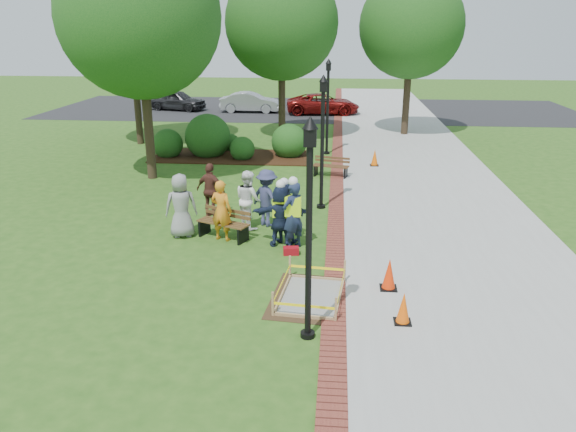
# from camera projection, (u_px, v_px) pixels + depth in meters

# --- Properties ---
(ground) EXTENTS (100.00, 100.00, 0.00)m
(ground) POSITION_uv_depth(u_px,v_px,m) (263.00, 270.00, 13.77)
(ground) COLOR #285116
(ground) RESTS_ON ground
(sidewalk) EXTENTS (6.00, 60.00, 0.02)m
(sidewalk) POSITION_uv_depth(u_px,v_px,m) (417.00, 172.00, 22.77)
(sidewalk) COLOR #9E9E99
(sidewalk) RESTS_ON ground
(brick_edging) EXTENTS (0.50, 60.00, 0.03)m
(brick_edging) POSITION_uv_depth(u_px,v_px,m) (337.00, 170.00, 23.04)
(brick_edging) COLOR maroon
(brick_edging) RESTS_ON ground
(mulch_bed) EXTENTS (7.00, 3.00, 0.05)m
(mulch_bed) POSITION_uv_depth(u_px,v_px,m) (232.00, 156.00, 25.31)
(mulch_bed) COLOR #381E0F
(mulch_bed) RESTS_ON ground
(parking_lot) EXTENTS (36.00, 12.00, 0.01)m
(parking_lot) POSITION_uv_depth(u_px,v_px,m) (313.00, 109.00, 39.19)
(parking_lot) COLOR black
(parking_lot) RESTS_ON ground
(wet_concrete_pad) EXTENTS (1.92, 2.46, 0.55)m
(wet_concrete_pad) POSITION_uv_depth(u_px,v_px,m) (311.00, 288.00, 12.30)
(wet_concrete_pad) COLOR #47331E
(wet_concrete_pad) RESTS_ON ground
(bench_near) EXTENTS (1.58, 1.05, 0.82)m
(bench_near) POSITION_uv_depth(u_px,v_px,m) (224.00, 230.00, 15.70)
(bench_near) COLOR brown
(bench_near) RESTS_ON ground
(bench_far) EXTENTS (1.47, 0.79, 0.76)m
(bench_far) POSITION_uv_depth(u_px,v_px,m) (331.00, 171.00, 22.02)
(bench_far) COLOR brown
(bench_far) RESTS_ON ground
(cone_front) EXTENTS (0.35, 0.35, 0.68)m
(cone_front) POSITION_uv_depth(u_px,v_px,m) (403.00, 309.00, 11.22)
(cone_front) COLOR black
(cone_front) RESTS_ON ground
(cone_back) EXTENTS (0.38, 0.38, 0.76)m
(cone_back) POSITION_uv_depth(u_px,v_px,m) (389.00, 275.00, 12.65)
(cone_back) COLOR black
(cone_back) RESTS_ON ground
(cone_far) EXTENTS (0.36, 0.36, 0.71)m
(cone_far) POSITION_uv_depth(u_px,v_px,m) (375.00, 158.00, 23.61)
(cone_far) COLOR black
(cone_far) RESTS_ON ground
(toolbox) EXTENTS (0.43, 0.28, 0.20)m
(toolbox) POSITION_uv_depth(u_px,v_px,m) (291.00, 251.00, 14.65)
(toolbox) COLOR maroon
(toolbox) RESTS_ON ground
(lamp_near) EXTENTS (0.28, 0.28, 4.26)m
(lamp_near) POSITION_uv_depth(u_px,v_px,m) (309.00, 215.00, 10.03)
(lamp_near) COLOR black
(lamp_near) RESTS_ON ground
(lamp_mid) EXTENTS (0.28, 0.28, 4.26)m
(lamp_mid) POSITION_uv_depth(u_px,v_px,m) (322.00, 133.00, 17.57)
(lamp_mid) COLOR black
(lamp_mid) RESTS_ON ground
(lamp_far) EXTENTS (0.28, 0.28, 4.26)m
(lamp_far) POSITION_uv_depth(u_px,v_px,m) (328.00, 100.00, 25.10)
(lamp_far) COLOR black
(lamp_far) RESTS_ON ground
(tree_left) EXTENTS (5.84, 5.84, 8.87)m
(tree_left) POSITION_uv_depth(u_px,v_px,m) (139.00, 17.00, 19.96)
(tree_left) COLOR #3D2D1E
(tree_left) RESTS_ON ground
(tree_back) EXTENTS (5.55, 5.55, 8.51)m
(tree_back) POSITION_uv_depth(u_px,v_px,m) (282.00, 23.00, 27.40)
(tree_back) COLOR #3D2D1E
(tree_back) RESTS_ON ground
(tree_right) EXTENTS (5.33, 5.33, 8.24)m
(tree_right) POSITION_uv_depth(u_px,v_px,m) (411.00, 26.00, 28.67)
(tree_right) COLOR #3D2D1E
(tree_right) RESTS_ON ground
(tree_far) EXTENTS (5.78, 5.78, 8.73)m
(tree_far) POSITION_uv_depth(u_px,v_px,m) (130.00, 21.00, 26.20)
(tree_far) COLOR #3D2D1E
(tree_far) RESTS_ON ground
(shrub_a) EXTENTS (1.36, 1.36, 1.36)m
(shrub_a) POSITION_uv_depth(u_px,v_px,m) (169.00, 157.00, 25.36)
(shrub_a) COLOR #134214
(shrub_a) RESTS_ON ground
(shrub_b) EXTENTS (2.05, 2.05, 2.05)m
(shrub_b) POSITION_uv_depth(u_px,v_px,m) (209.00, 156.00, 25.55)
(shrub_b) COLOR #134214
(shrub_b) RESTS_ON ground
(shrub_c) EXTENTS (1.10, 1.10, 1.10)m
(shrub_c) POSITION_uv_depth(u_px,v_px,m) (243.00, 159.00, 24.85)
(shrub_c) COLOR #134214
(shrub_c) RESTS_ON ground
(shrub_d) EXTENTS (1.60, 1.60, 1.60)m
(shrub_d) POSITION_uv_depth(u_px,v_px,m) (289.00, 156.00, 25.40)
(shrub_d) COLOR #134214
(shrub_d) RESTS_ON ground
(shrub_e) EXTENTS (0.86, 0.86, 0.86)m
(shrub_e) POSITION_uv_depth(u_px,v_px,m) (231.00, 151.00, 26.57)
(shrub_e) COLOR #134214
(shrub_e) RESTS_ON ground
(casual_person_a) EXTENTS (0.66, 0.52, 1.82)m
(casual_person_a) POSITION_uv_depth(u_px,v_px,m) (181.00, 206.00, 15.64)
(casual_person_a) COLOR gray
(casual_person_a) RESTS_ON ground
(casual_person_b) EXTENTS (0.63, 0.51, 1.71)m
(casual_person_b) POSITION_uv_depth(u_px,v_px,m) (221.00, 211.00, 15.40)
(casual_person_b) COLOR orange
(casual_person_b) RESTS_ON ground
(casual_person_c) EXTENTS (0.62, 0.65, 1.72)m
(casual_person_c) POSITION_uv_depth(u_px,v_px,m) (248.00, 199.00, 16.36)
(casual_person_c) COLOR white
(casual_person_c) RESTS_ON ground
(casual_person_d) EXTENTS (0.63, 0.52, 1.70)m
(casual_person_d) POSITION_uv_depth(u_px,v_px,m) (211.00, 191.00, 17.26)
(casual_person_d) COLOR #582C23
(casual_person_d) RESTS_ON ground
(casual_person_e) EXTENTS (0.65, 0.61, 1.71)m
(casual_person_e) POSITION_uv_depth(u_px,v_px,m) (267.00, 198.00, 16.51)
(casual_person_e) COLOR #323659
(casual_person_e) RESTS_ON ground
(hivis_worker_a) EXTENTS (0.55, 0.37, 1.85)m
(hivis_worker_a) POSITION_uv_depth(u_px,v_px,m) (281.00, 213.00, 14.99)
(hivis_worker_a) COLOR #171C3C
(hivis_worker_a) RESTS_ON ground
(hivis_worker_b) EXTENTS (0.68, 0.68, 1.98)m
(hivis_worker_b) POSITION_uv_depth(u_px,v_px,m) (293.00, 213.00, 14.82)
(hivis_worker_b) COLOR #1B2F46
(hivis_worker_b) RESTS_ON ground
(hivis_worker_c) EXTENTS (0.54, 0.36, 1.81)m
(hivis_worker_c) POSITION_uv_depth(u_px,v_px,m) (284.00, 210.00, 15.30)
(hivis_worker_c) COLOR #17233C
(hivis_worker_c) RESTS_ON ground
(parked_car_a) EXTENTS (3.04, 4.95, 1.50)m
(parked_car_a) POSITION_uv_depth(u_px,v_px,m) (177.00, 110.00, 38.81)
(parked_car_a) COLOR #262527
(parked_car_a) RESTS_ON ground
(parked_car_b) EXTENTS (2.00, 4.46, 1.45)m
(parked_car_b) POSITION_uv_depth(u_px,v_px,m) (251.00, 112.00, 37.91)
(parked_car_b) COLOR #A8A7AC
(parked_car_b) RESTS_ON ground
(parked_car_c) EXTENTS (2.22, 4.55, 1.44)m
(parked_car_c) POSITION_uv_depth(u_px,v_px,m) (323.00, 114.00, 37.12)
(parked_car_c) COLOR maroon
(parked_car_c) RESTS_ON ground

